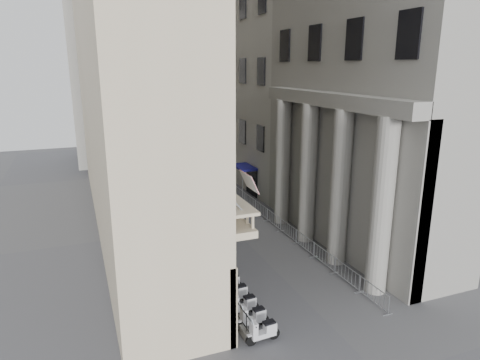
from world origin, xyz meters
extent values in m
cube|color=beige|center=(-7.50, 22.00, 17.00)|extent=(5.00, 36.00, 34.00)
cube|color=#ADAAA3|center=(0.00, 48.00, 15.00)|extent=(22.00, 10.00, 30.00)
cylinder|color=silver|center=(-3.64, 24.44, 1.26)|extent=(0.06, 0.06, 2.52)
cylinder|color=silver|center=(-0.44, 24.44, 1.26)|extent=(0.06, 0.06, 2.52)
cylinder|color=silver|center=(-3.64, 27.64, 1.26)|extent=(0.06, 0.06, 2.52)
cylinder|color=silver|center=(-0.44, 27.64, 1.26)|extent=(0.06, 0.06, 2.52)
cube|color=white|center=(-2.04, 26.04, 2.57)|extent=(3.43, 3.43, 0.14)
cone|color=white|center=(-2.04, 26.04, 3.15)|extent=(4.58, 4.58, 1.14)
cylinder|color=#989AA0|center=(-2.89, 26.24, 3.97)|extent=(0.16, 0.16, 7.95)
cylinder|color=#989AA0|center=(-1.72, 26.47, 7.95)|extent=(2.36, 0.58, 0.12)
cube|color=#989AA0|center=(-0.65, 26.68, 7.90)|extent=(0.53, 0.31, 0.15)
cube|color=black|center=(-4.20, 18.69, 0.94)|extent=(0.32, 0.90, 1.88)
cube|color=#19E54C|center=(-4.05, 18.68, 1.15)|extent=(0.08, 0.68, 1.05)
imported|color=#0E0F39|center=(2.01, 26.33, 1.00)|extent=(0.79, 0.59, 1.99)
imported|color=black|center=(0.50, 28.45, 0.97)|extent=(1.20, 1.15, 1.94)
imported|color=black|center=(0.10, 31.68, 0.79)|extent=(0.91, 0.90, 1.58)
camera|label=1|loc=(-10.94, -11.82, 12.51)|focal=32.00mm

